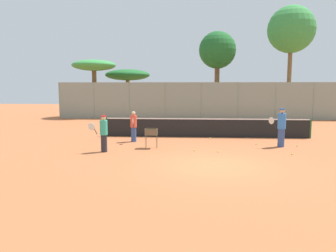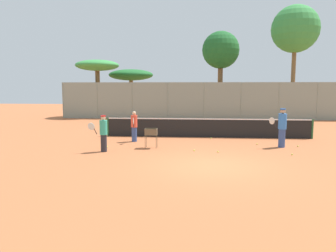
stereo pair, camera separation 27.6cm
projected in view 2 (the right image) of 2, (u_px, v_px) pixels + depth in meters
ground_plane at (213, 166)px, 11.79m from camera, size 80.00×80.00×0.00m
tennis_net at (207, 128)px, 18.40m from camera, size 11.54×0.10×1.07m
back_fence at (204, 101)px, 28.29m from camera, size 25.34×0.08×3.21m
tree_0 at (97, 67)px, 30.54m from camera, size 4.05×4.05×5.32m
tree_1 at (131, 75)px, 34.31m from camera, size 4.64×4.64×4.63m
tree_2 at (295, 30)px, 30.86m from camera, size 4.45×4.45×10.46m
tree_3 at (221, 51)px, 31.38m from camera, size 3.55×3.55×8.11m
player_white_outfit at (282, 127)px, 15.36m from camera, size 0.91×0.44×1.84m
player_red_cap at (103, 133)px, 14.32m from camera, size 0.83×0.46×1.61m
player_yellow_shirt at (134, 126)px, 16.96m from camera, size 0.33×0.88×1.59m
ball_cart at (151, 133)px, 15.20m from camera, size 0.56×0.41×0.92m
tennis_ball_0 at (292, 154)px, 13.67m from camera, size 0.07×0.07×0.07m
tennis_ball_1 at (194, 150)px, 14.54m from camera, size 0.07×0.07×0.07m
tennis_ball_2 at (218, 152)px, 14.23m from camera, size 0.07×0.07×0.07m
tennis_ball_3 at (298, 146)px, 15.58m from camera, size 0.07×0.07×0.07m
tennis_ball_4 at (257, 144)px, 16.14m from camera, size 0.07×0.07×0.07m
tennis_ball_5 at (211, 138)px, 17.97m from camera, size 0.07×0.07×0.07m
tennis_ball_6 at (107, 146)px, 15.48m from camera, size 0.07×0.07×0.07m
parked_car at (249, 110)px, 31.02m from camera, size 4.20×1.70×1.60m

